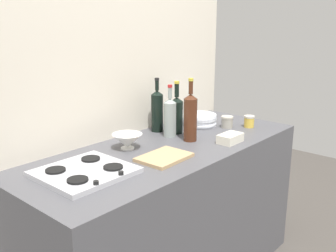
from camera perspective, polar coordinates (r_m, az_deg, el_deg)
The scene contains 13 objects.
counter_block at distance 2.40m, azimuth 0.00°, elevation -13.23°, with size 1.80×0.70×0.90m, color #4C4C51.
backsplash_panel at distance 2.43m, azimuth -6.75°, elevation 3.39°, with size 1.90×0.06×2.20m, color beige.
stovetop_hob at distance 1.87m, azimuth -12.06°, elevation -6.56°, with size 0.40×0.38×0.04m.
plate_stack at distance 2.65m, azimuth 4.67°, elevation 0.91°, with size 0.23×0.23×0.08m.
wine_bottle_leftmost at distance 2.48m, azimuth -1.60°, elevation 2.33°, with size 0.08×0.08×0.34m.
wine_bottle_mid_left at distance 2.37m, azimuth 0.28°, elevation 1.36°, with size 0.08×0.08×0.32m.
wine_bottle_mid_right at distance 2.45m, azimuth 1.27°, elevation 1.80°, with size 0.08×0.08×0.33m.
wine_bottle_rightmost at distance 2.29m, azimuth 3.29°, elevation 1.38°, with size 0.08×0.08×0.37m.
mixing_bowl at distance 2.17m, azimuth -5.97°, elevation -2.18°, with size 0.17×0.17×0.09m.
butter_dish at distance 2.31m, azimuth 9.09°, elevation -1.78°, with size 0.15×0.10×0.05m, color silver.
condiment_jar_front at distance 2.66m, azimuth 11.79°, elevation 0.67°, with size 0.07×0.07×0.08m.
condiment_jar_rear at distance 2.62m, azimuth 8.63°, elevation 0.60°, with size 0.08×0.08×0.08m.
cutting_board at distance 2.02m, azimuth -0.56°, elevation -4.60°, with size 0.27×0.20×0.02m, color tan.
Camera 1 is at (-1.58, -1.39, 1.60)m, focal length 41.67 mm.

